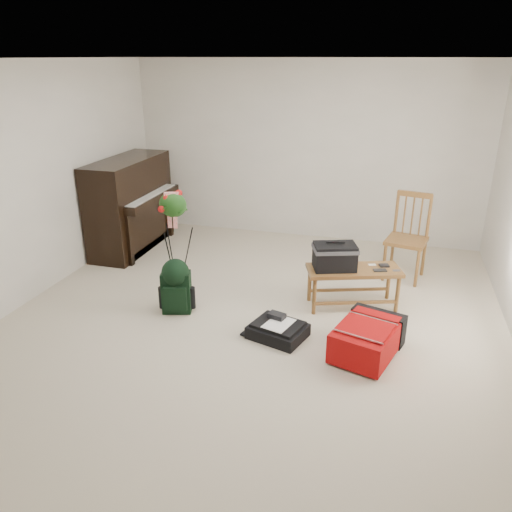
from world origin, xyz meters
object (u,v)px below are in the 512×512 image
(dining_chair, at_px, (407,238))
(green_backpack, at_px, (176,283))
(black_duffel, at_px, (278,330))
(piano, at_px, (131,206))
(bench, at_px, (341,259))
(flower_stand, at_px, (175,246))
(red_suitcase, at_px, (368,336))

(dining_chair, distance_m, green_backpack, 2.79)
(black_duffel, bearing_deg, piano, 160.85)
(piano, distance_m, bench, 3.14)
(bench, relative_size, flower_stand, 0.85)
(bench, relative_size, dining_chair, 1.02)
(red_suitcase, relative_size, black_duffel, 1.39)
(piano, xyz_separation_m, black_duffel, (2.51, -1.82, -0.52))
(flower_stand, bearing_deg, dining_chair, 5.52)
(bench, height_order, green_backpack, bench)
(dining_chair, bearing_deg, flower_stand, -140.64)
(piano, xyz_separation_m, bench, (2.99, -0.97, -0.07))
(black_duffel, bearing_deg, bench, 77.60)
(red_suitcase, distance_m, green_backpack, 2.01)
(flower_stand, bearing_deg, black_duffel, -44.99)
(red_suitcase, xyz_separation_m, flower_stand, (-2.13, 0.59, 0.44))
(flower_stand, bearing_deg, piano, 112.98)
(piano, xyz_separation_m, flower_stand, (1.23, -1.26, 0.00))
(bench, height_order, flower_stand, flower_stand)
(dining_chair, relative_size, black_duffel, 1.72)
(black_duffel, xyz_separation_m, flower_stand, (-1.29, 0.56, 0.53))
(dining_chair, bearing_deg, bench, -112.86)
(dining_chair, bearing_deg, black_duffel, -110.03)
(red_suitcase, relative_size, green_backpack, 1.42)
(dining_chair, distance_m, flower_stand, 2.73)
(piano, xyz_separation_m, red_suitcase, (3.36, -1.84, -0.44))
(green_backpack, bearing_deg, dining_chair, 19.61)
(red_suitcase, height_order, green_backpack, green_backpack)
(piano, relative_size, bench, 1.43)
(piano, xyz_separation_m, green_backpack, (1.37, -1.60, -0.27))
(bench, distance_m, black_duffel, 1.07)
(black_duffel, relative_size, flower_stand, 0.48)
(bench, height_order, black_duffel, bench)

